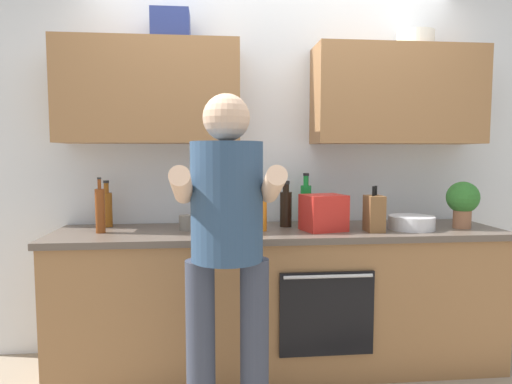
{
  "coord_description": "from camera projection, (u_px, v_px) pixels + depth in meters",
  "views": [
    {
      "loc": [
        -0.43,
        -2.76,
        1.38
      ],
      "look_at": [
        -0.17,
        -0.1,
        1.15
      ],
      "focal_mm": 30.98,
      "sensor_mm": 36.0,
      "label": 1
    }
  ],
  "objects": [
    {
      "name": "ground_plane",
      "position": [
        280.0,
        365.0,
        2.9
      ],
      "size": [
        12.0,
        12.0,
        0.0
      ],
      "primitive_type": "plane",
      "color": "gray"
    },
    {
      "name": "person_standing",
      "position": [
        227.0,
        239.0,
        2.08
      ],
      "size": [
        0.49,
        0.45,
        1.66
      ],
      "color": "#383D4C",
      "rests_on": "ground"
    },
    {
      "name": "bottle_soy",
      "position": [
        286.0,
        207.0,
        2.92
      ],
      "size": [
        0.08,
        0.08,
        0.3
      ],
      "color": "black",
      "rests_on": "counter"
    },
    {
      "name": "potted_herb",
      "position": [
        463.0,
        201.0,
        2.86
      ],
      "size": [
        0.21,
        0.21,
        0.3
      ],
      "color": "#9E6647",
      "rests_on": "counter"
    },
    {
      "name": "cup_tea",
      "position": [
        199.0,
        220.0,
        2.95
      ],
      "size": [
        0.08,
        0.08,
        0.09
      ],
      "primitive_type": "cylinder",
      "color": "#33598C",
      "rests_on": "counter"
    },
    {
      "name": "back_wall_unit",
      "position": [
        275.0,
        138.0,
        3.04
      ],
      "size": [
        4.0,
        0.38,
        2.5
      ],
      "color": "silver",
      "rests_on": "ground"
    },
    {
      "name": "counter",
      "position": [
        280.0,
        298.0,
        2.86
      ],
      "size": [
        2.84,
        0.67,
        0.9
      ],
      "color": "olive",
      "rests_on": "ground"
    },
    {
      "name": "bottle_syrup",
      "position": [
        107.0,
        208.0,
        2.92
      ],
      "size": [
        0.07,
        0.07,
        0.31
      ],
      "color": "#8C4C14",
      "rests_on": "counter"
    },
    {
      "name": "bottle_water",
      "position": [
        230.0,
        213.0,
        2.89
      ],
      "size": [
        0.06,
        0.06,
        0.24
      ],
      "color": "silver",
      "rests_on": "counter"
    },
    {
      "name": "bottle_vinegar",
      "position": [
        100.0,
        210.0,
        2.69
      ],
      "size": [
        0.06,
        0.06,
        0.34
      ],
      "color": "brown",
      "rests_on": "counter"
    },
    {
      "name": "bottle_juice",
      "position": [
        263.0,
        214.0,
        2.76
      ],
      "size": [
        0.05,
        0.05,
        0.25
      ],
      "color": "orange",
      "rests_on": "counter"
    },
    {
      "name": "cup_stoneware",
      "position": [
        185.0,
        223.0,
        2.78
      ],
      "size": [
        0.08,
        0.08,
        0.1
      ],
      "primitive_type": "cylinder",
      "color": "slate",
      "rests_on": "counter"
    },
    {
      "name": "grocery_bag_crisps",
      "position": [
        324.0,
        213.0,
        2.77
      ],
      "size": [
        0.3,
        0.26,
        0.23
      ],
      "primitive_type": "cube",
      "rotation": [
        0.0,
        0.0,
        0.25
      ],
      "color": "red",
      "rests_on": "counter"
    },
    {
      "name": "knife_block",
      "position": [
        374.0,
        213.0,
        2.73
      ],
      "size": [
        0.1,
        0.14,
        0.28
      ],
      "color": "brown",
      "rests_on": "counter"
    },
    {
      "name": "bottle_soda",
      "position": [
        306.0,
        203.0,
        3.03
      ],
      "size": [
        0.07,
        0.07,
        0.35
      ],
      "color": "#198C33",
      "rests_on": "counter"
    },
    {
      "name": "mixing_bowl",
      "position": [
        411.0,
        223.0,
        2.82
      ],
      "size": [
        0.29,
        0.29,
        0.09
      ],
      "primitive_type": "cylinder",
      "color": "silver",
      "rests_on": "counter"
    }
  ]
}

